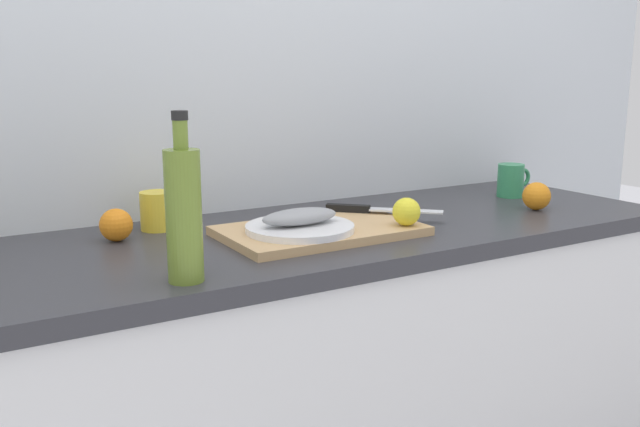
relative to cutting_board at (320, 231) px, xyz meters
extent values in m
cube|color=silver|center=(-0.04, 0.38, 0.34)|extent=(3.20, 0.05, 2.50)
cube|color=white|center=(-0.04, 0.05, -0.48)|extent=(2.00, 0.58, 0.86)
cube|color=#333338|center=(-0.04, 0.05, -0.03)|extent=(2.00, 0.60, 0.04)
cube|color=tan|center=(0.00, 0.00, 0.00)|extent=(0.44, 0.27, 0.02)
cylinder|color=white|center=(-0.06, -0.02, 0.02)|extent=(0.24, 0.24, 0.01)
ellipsoid|color=gray|center=(-0.06, -0.02, 0.04)|extent=(0.18, 0.08, 0.04)
cube|color=silver|center=(0.25, 0.01, 0.02)|extent=(0.16, 0.15, 0.00)
cube|color=black|center=(0.14, 0.10, 0.02)|extent=(0.10, 0.09, 0.02)
sphere|color=yellow|center=(0.17, -0.09, 0.04)|extent=(0.06, 0.06, 0.06)
cylinder|color=olive|center=(-0.38, -0.18, 0.11)|extent=(0.06, 0.06, 0.24)
cylinder|color=olive|center=(-0.38, -0.18, 0.25)|extent=(0.03, 0.03, 0.05)
cylinder|color=black|center=(-0.38, -0.18, 0.28)|extent=(0.03, 0.03, 0.02)
cylinder|color=yellow|center=(-0.30, 0.24, 0.04)|extent=(0.08, 0.08, 0.09)
torus|color=yellow|center=(-0.25, 0.24, 0.04)|extent=(0.06, 0.01, 0.06)
cylinder|color=#338C59|center=(0.72, 0.12, 0.04)|extent=(0.08, 0.08, 0.10)
torus|color=#338C59|center=(0.77, 0.12, 0.04)|extent=(0.06, 0.01, 0.06)
sphere|color=orange|center=(-0.41, 0.18, 0.03)|extent=(0.07, 0.07, 0.07)
sphere|color=orange|center=(0.64, -0.05, 0.03)|extent=(0.07, 0.07, 0.07)
camera|label=1|loc=(-0.78, -1.31, 0.36)|focal=38.64mm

